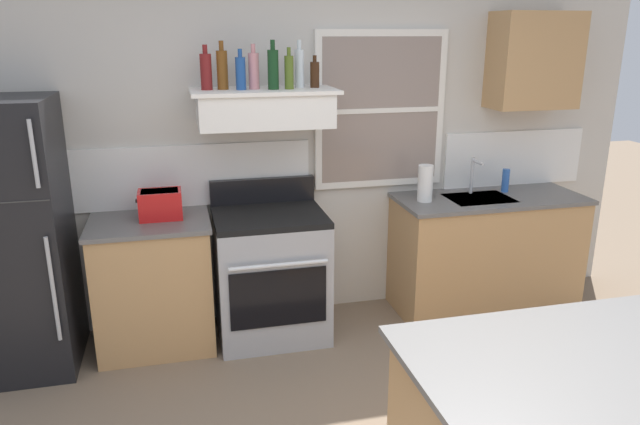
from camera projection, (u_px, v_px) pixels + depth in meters
back_wall at (298, 139)px, 4.36m from camera, size 5.40×0.11×2.70m
refrigerator at (8, 239)px, 3.70m from camera, size 0.70×0.72×1.74m
counter_left_of_stove at (154, 283)px, 4.07m from camera, size 0.79×0.63×0.91m
toaster at (160, 204)px, 3.96m from camera, size 0.30×0.20×0.19m
stove_range at (271, 273)px, 4.22m from camera, size 0.76×0.69×1.09m
range_hood_shelf at (264, 107)px, 3.97m from camera, size 0.96×0.52×0.24m
bottle_red_label_wine at (206, 71)px, 3.83m from camera, size 0.07×0.07×0.28m
bottle_amber_wine at (222, 69)px, 3.85m from camera, size 0.07×0.07×0.31m
bottle_blue_liqueur at (241, 73)px, 3.84m from camera, size 0.07×0.07×0.26m
bottle_rose_pink at (254, 70)px, 3.88m from camera, size 0.07×0.07×0.29m
bottle_dark_green_wine at (273, 69)px, 3.86m from camera, size 0.07×0.07×0.31m
bottle_olive_oil_square at (289, 72)px, 3.88m from camera, size 0.06×0.06×0.27m
bottle_clear_tall at (300, 68)px, 3.98m from camera, size 0.06×0.06×0.31m
bottle_brown_stout at (315, 74)px, 3.99m from camera, size 0.06×0.06×0.21m
counter_right_with_sink at (485, 252)px, 4.64m from camera, size 1.43×0.63×0.91m
sink_faucet at (474, 172)px, 4.52m from camera, size 0.03×0.17×0.28m
paper_towel_roll at (425, 183)px, 4.35m from camera, size 0.11×0.11×0.27m
dish_soap_bottle at (506, 180)px, 4.61m from camera, size 0.06×0.06×0.18m
upper_cabinet_right at (534, 61)px, 4.43m from camera, size 0.64×0.32×0.70m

